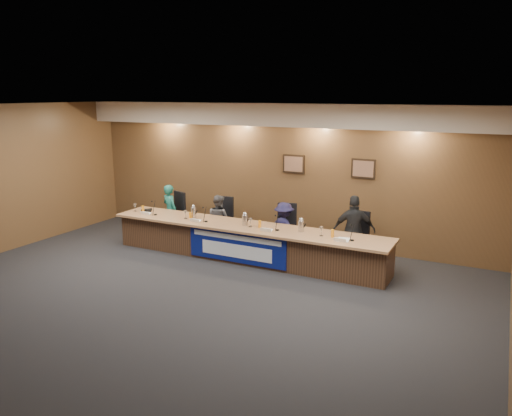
# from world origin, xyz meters

# --- Properties ---
(floor) EXTENTS (10.00, 10.00, 0.00)m
(floor) POSITION_xyz_m (0.00, 0.00, 0.00)
(floor) COLOR black
(floor) RESTS_ON ground
(ceiling) EXTENTS (10.00, 8.00, 0.04)m
(ceiling) POSITION_xyz_m (0.00, 0.00, 3.20)
(ceiling) COLOR silver
(ceiling) RESTS_ON wall_back
(wall_back) EXTENTS (10.00, 0.04, 3.20)m
(wall_back) POSITION_xyz_m (0.00, 4.00, 1.60)
(wall_back) COLOR brown
(wall_back) RESTS_ON floor
(soffit) EXTENTS (10.00, 0.50, 0.50)m
(soffit) POSITION_xyz_m (0.00, 3.75, 2.95)
(soffit) COLOR beige
(soffit) RESTS_ON wall_back
(dais_body) EXTENTS (6.00, 0.80, 0.70)m
(dais_body) POSITION_xyz_m (0.00, 2.40, 0.35)
(dais_body) COLOR #452B1B
(dais_body) RESTS_ON floor
(dais_top) EXTENTS (6.10, 0.95, 0.05)m
(dais_top) POSITION_xyz_m (0.00, 2.35, 0.72)
(dais_top) COLOR #9B6D48
(dais_top) RESTS_ON dais_body
(banner) EXTENTS (2.20, 0.02, 0.65)m
(banner) POSITION_xyz_m (0.00, 1.99, 0.38)
(banner) COLOR navy
(banner) RESTS_ON dais_body
(banner_text_upper) EXTENTS (2.00, 0.01, 0.10)m
(banner_text_upper) POSITION_xyz_m (0.00, 1.97, 0.58)
(banner_text_upper) COLOR silver
(banner_text_upper) RESTS_ON banner
(banner_text_lower) EXTENTS (1.60, 0.01, 0.28)m
(banner_text_lower) POSITION_xyz_m (0.00, 1.97, 0.30)
(banner_text_lower) COLOR silver
(banner_text_lower) RESTS_ON banner
(wall_photo_left) EXTENTS (0.52, 0.04, 0.42)m
(wall_photo_left) POSITION_xyz_m (0.40, 3.97, 1.85)
(wall_photo_left) COLOR black
(wall_photo_left) RESTS_ON wall_back
(wall_photo_right) EXTENTS (0.52, 0.04, 0.42)m
(wall_photo_right) POSITION_xyz_m (2.00, 3.97, 1.85)
(wall_photo_right) COLOR black
(wall_photo_right) RESTS_ON wall_back
(panelist_a) EXTENTS (0.55, 0.46, 1.29)m
(panelist_a) POSITION_xyz_m (-2.41, 3.05, 0.65)
(panelist_a) COLOR #195F53
(panelist_a) RESTS_ON floor
(panelist_b) EXTENTS (0.65, 0.56, 1.17)m
(panelist_b) POSITION_xyz_m (-1.05, 3.05, 0.58)
(panelist_b) COLOR #4B4B50
(panelist_b) RESTS_ON floor
(panelist_c) EXTENTS (0.83, 0.61, 1.15)m
(panelist_c) POSITION_xyz_m (0.58, 3.05, 0.58)
(panelist_c) COLOR #19173B
(panelist_c) RESTS_ON floor
(panelist_d) EXTENTS (0.92, 0.62, 1.45)m
(panelist_d) POSITION_xyz_m (2.11, 3.05, 0.72)
(panelist_d) COLOR black
(panelist_d) RESTS_ON floor
(office_chair_a) EXTENTS (0.62, 0.62, 0.08)m
(office_chair_a) POSITION_xyz_m (-2.41, 3.15, 0.48)
(office_chair_a) COLOR black
(office_chair_a) RESTS_ON floor
(office_chair_b) EXTENTS (0.50, 0.50, 0.08)m
(office_chair_b) POSITION_xyz_m (-1.05, 3.15, 0.48)
(office_chair_b) COLOR black
(office_chair_b) RESTS_ON floor
(office_chair_c) EXTENTS (0.60, 0.60, 0.08)m
(office_chair_c) POSITION_xyz_m (0.58, 3.15, 0.48)
(office_chair_c) COLOR black
(office_chair_c) RESTS_ON floor
(office_chair_d) EXTENTS (0.54, 0.54, 0.08)m
(office_chair_d) POSITION_xyz_m (2.11, 3.15, 0.48)
(office_chair_d) COLOR black
(office_chair_d) RESTS_ON floor
(nameplate_a) EXTENTS (0.24, 0.08, 0.10)m
(nameplate_a) POSITION_xyz_m (-2.43, 2.14, 0.80)
(nameplate_a) COLOR white
(nameplate_a) RESTS_ON dais_top
(microphone_a) EXTENTS (0.07, 0.07, 0.02)m
(microphone_a) POSITION_xyz_m (-2.21, 2.23, 0.76)
(microphone_a) COLOR black
(microphone_a) RESTS_ON dais_top
(juice_glass_a) EXTENTS (0.06, 0.06, 0.15)m
(juice_glass_a) POSITION_xyz_m (-2.64, 2.33, 0.82)
(juice_glass_a) COLOR orange
(juice_glass_a) RESTS_ON dais_top
(water_glass_a) EXTENTS (0.08, 0.08, 0.18)m
(water_glass_a) POSITION_xyz_m (-2.85, 2.31, 0.84)
(water_glass_a) COLOR silver
(water_glass_a) RESTS_ON dais_top
(nameplate_b) EXTENTS (0.24, 0.08, 0.10)m
(nameplate_b) POSITION_xyz_m (-1.07, 2.09, 0.80)
(nameplate_b) COLOR white
(nameplate_b) RESTS_ON dais_top
(microphone_b) EXTENTS (0.07, 0.07, 0.02)m
(microphone_b) POSITION_xyz_m (-0.87, 2.23, 0.76)
(microphone_b) COLOR black
(microphone_b) RESTS_ON dais_top
(juice_glass_b) EXTENTS (0.06, 0.06, 0.15)m
(juice_glass_b) POSITION_xyz_m (-1.30, 2.28, 0.82)
(juice_glass_b) COLOR orange
(juice_glass_b) RESTS_ON dais_top
(water_glass_b) EXTENTS (0.08, 0.08, 0.18)m
(water_glass_b) POSITION_xyz_m (-1.42, 2.27, 0.84)
(water_glass_b) COLOR silver
(water_glass_b) RESTS_ON dais_top
(nameplate_c) EXTENTS (0.24, 0.08, 0.10)m
(nameplate_c) POSITION_xyz_m (0.60, 2.10, 0.80)
(nameplate_c) COLOR white
(nameplate_c) RESTS_ON dais_top
(microphone_c) EXTENTS (0.07, 0.07, 0.02)m
(microphone_c) POSITION_xyz_m (0.77, 2.29, 0.76)
(microphone_c) COLOR black
(microphone_c) RESTS_ON dais_top
(juice_glass_c) EXTENTS (0.06, 0.06, 0.15)m
(juice_glass_c) POSITION_xyz_m (0.36, 2.32, 0.82)
(juice_glass_c) COLOR orange
(juice_glass_c) RESTS_ON dais_top
(water_glass_c) EXTENTS (0.08, 0.08, 0.18)m
(water_glass_c) POSITION_xyz_m (0.16, 2.30, 0.84)
(water_glass_c) COLOR silver
(water_glass_c) RESTS_ON dais_top
(nameplate_d) EXTENTS (0.24, 0.08, 0.10)m
(nameplate_d) POSITION_xyz_m (2.11, 2.10, 0.80)
(nameplate_d) COLOR white
(nameplate_d) RESTS_ON dais_top
(microphone_d) EXTENTS (0.07, 0.07, 0.02)m
(microphone_d) POSITION_xyz_m (2.30, 2.27, 0.76)
(microphone_d) COLOR black
(microphone_d) RESTS_ON dais_top
(juice_glass_d) EXTENTS (0.06, 0.06, 0.15)m
(juice_glass_d) POSITION_xyz_m (1.90, 2.33, 0.82)
(juice_glass_d) COLOR orange
(juice_glass_d) RESTS_ON dais_top
(water_glass_d) EXTENTS (0.08, 0.08, 0.18)m
(water_glass_d) POSITION_xyz_m (1.68, 2.32, 0.84)
(water_glass_d) COLOR silver
(water_glass_d) RESTS_ON dais_top
(carafe_left) EXTENTS (0.11, 0.11, 0.24)m
(carafe_left) POSITION_xyz_m (-1.29, 2.39, 0.87)
(carafe_left) COLOR silver
(carafe_left) RESTS_ON dais_top
(carafe_mid) EXTENTS (0.12, 0.12, 0.22)m
(carafe_mid) POSITION_xyz_m (0.00, 2.35, 0.86)
(carafe_mid) COLOR silver
(carafe_mid) RESTS_ON dais_top
(carafe_right) EXTENTS (0.12, 0.12, 0.23)m
(carafe_right) POSITION_xyz_m (1.22, 2.42, 0.86)
(carafe_right) COLOR silver
(carafe_right) RESTS_ON dais_top
(speakerphone) EXTENTS (0.32, 0.32, 0.05)m
(speakerphone) POSITION_xyz_m (-2.58, 2.43, 0.78)
(speakerphone) COLOR black
(speakerphone) RESTS_ON dais_top
(paper_stack) EXTENTS (0.26, 0.33, 0.01)m
(paper_stack) POSITION_xyz_m (2.13, 2.26, 0.75)
(paper_stack) COLOR white
(paper_stack) RESTS_ON dais_top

